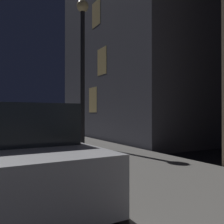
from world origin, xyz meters
The scene contains 3 objects.
car_white centered at (2.85, 3.63, 0.71)m, with size 2.24×4.36×1.43m.
street_lamp centered at (5.85, 7.94, 3.69)m, with size 0.44×0.44×5.33m.
building_mid centered at (10.45, 10.23, 6.15)m, with size 6.32×9.04×12.29m.
Camera 1 is at (2.56, -0.52, 1.30)m, focal length 39.52 mm.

